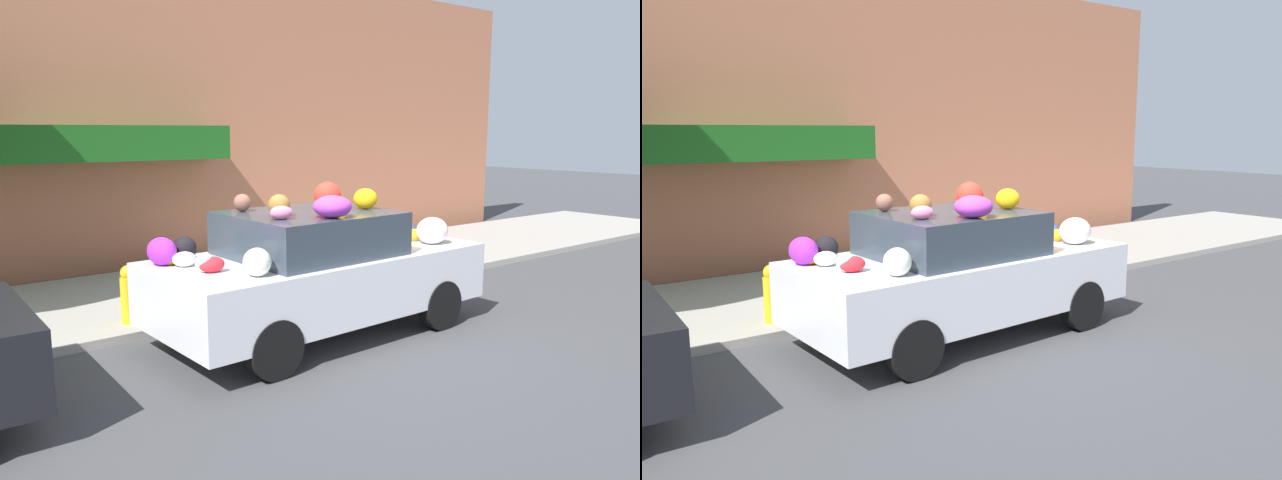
% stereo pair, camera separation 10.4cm
% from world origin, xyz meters
% --- Properties ---
extents(ground_plane, '(60.00, 60.00, 0.00)m').
position_xyz_m(ground_plane, '(0.00, 0.00, 0.00)').
color(ground_plane, '#424244').
extents(sidewalk_curb, '(24.00, 3.20, 0.10)m').
position_xyz_m(sidewalk_curb, '(0.00, 2.70, 0.05)').
color(sidewalk_curb, '#9E998E').
rests_on(sidewalk_curb, ground).
extents(building_facade, '(18.00, 1.20, 5.30)m').
position_xyz_m(building_facade, '(-0.08, 4.91, 2.62)').
color(building_facade, '#B26B4C').
rests_on(building_facade, ground).
extents(fire_hydrant, '(0.20, 0.20, 0.70)m').
position_xyz_m(fire_hydrant, '(-1.76, 1.50, 0.45)').
color(fire_hydrant, gold).
rests_on(fire_hydrant, sidewalk_curb).
extents(art_car, '(4.00, 1.88, 1.78)m').
position_xyz_m(art_car, '(-0.04, 0.07, 0.78)').
color(art_car, silver).
rests_on(art_car, ground).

